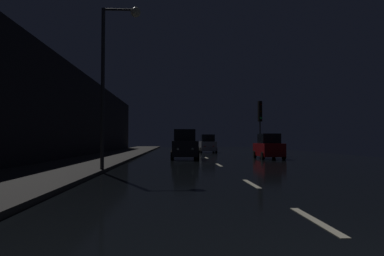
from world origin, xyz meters
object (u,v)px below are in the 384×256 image
at_px(traffic_light_far_right, 260,116).
at_px(car_approaching_headlights, 184,145).
at_px(streetlamp_overhead, 114,62).
at_px(car_parked_right_far, 269,147).
at_px(car_distant_taillights, 208,144).

bearing_deg(traffic_light_far_right, car_approaching_headlights, -62.64).
height_order(traffic_light_far_right, streetlamp_overhead, streetlamp_overhead).
distance_m(traffic_light_far_right, car_parked_right_far, 6.56).
xyz_separation_m(traffic_light_far_right, car_distant_taillights, (-4.23, 7.26, -2.74)).
bearing_deg(traffic_light_far_right, streetlamp_overhead, -44.66).
bearing_deg(car_distant_taillights, car_approaching_headlights, 167.45).
bearing_deg(car_distant_taillights, streetlamp_overhead, 165.26).
height_order(streetlamp_overhead, car_parked_right_far, streetlamp_overhead).
xyz_separation_m(car_parked_right_far, car_distant_taillights, (-3.43, 13.14, 0.06)).
distance_m(car_parked_right_far, car_distant_taillights, 13.58).
xyz_separation_m(car_approaching_headlights, car_distant_taillights, (2.95, 13.24, -0.08)).
bearing_deg(traffic_light_far_right, car_parked_right_far, -20.23).
relative_size(car_approaching_headlights, car_distant_taillights, 1.09).
bearing_deg(car_approaching_headlights, streetlamp_overhead, -17.37).
bearing_deg(car_distant_taillights, traffic_light_far_right, -149.75).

